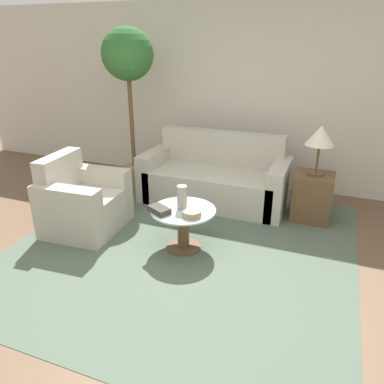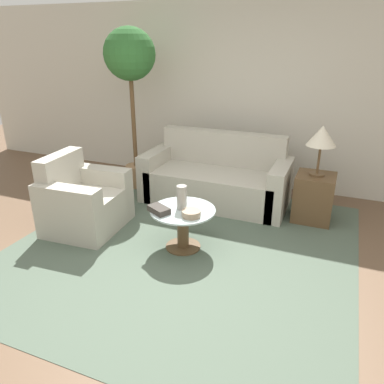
{
  "view_description": "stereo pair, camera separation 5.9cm",
  "coord_description": "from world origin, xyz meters",
  "px_view_note": "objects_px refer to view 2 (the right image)",
  "views": [
    {
      "loc": [
        1.22,
        -2.57,
        2.09
      ],
      "look_at": [
        -0.14,
        0.9,
        0.55
      ],
      "focal_mm": 35.0,
      "sensor_mm": 36.0,
      "label": 1
    },
    {
      "loc": [
        1.28,
        -2.55,
        2.09
      ],
      "look_at": [
        -0.14,
        0.9,
        0.55
      ],
      "focal_mm": 35.0,
      "sensor_mm": 36.0,
      "label": 2
    }
  ],
  "objects_px": {
    "armchair": "(82,203)",
    "vase": "(182,197)",
    "sofa_main": "(217,180)",
    "table_lamp": "(322,137)",
    "potted_plant": "(130,66)",
    "coffee_table": "(183,223)",
    "book_stack": "(159,210)",
    "bowl": "(191,214)"
  },
  "relations": [
    {
      "from": "armchair",
      "to": "coffee_table",
      "type": "height_order",
      "value": "armchair"
    },
    {
      "from": "sofa_main",
      "to": "book_stack",
      "type": "height_order",
      "value": "sofa_main"
    },
    {
      "from": "armchair",
      "to": "vase",
      "type": "relative_size",
      "value": 3.67
    },
    {
      "from": "sofa_main",
      "to": "vase",
      "type": "height_order",
      "value": "sofa_main"
    },
    {
      "from": "armchair",
      "to": "coffee_table",
      "type": "distance_m",
      "value": 1.28
    },
    {
      "from": "coffee_table",
      "to": "potted_plant",
      "type": "bearing_deg",
      "value": 134.56
    },
    {
      "from": "potted_plant",
      "to": "book_stack",
      "type": "distance_m",
      "value": 2.32
    },
    {
      "from": "sofa_main",
      "to": "bowl",
      "type": "bearing_deg",
      "value": -81.04
    },
    {
      "from": "table_lamp",
      "to": "potted_plant",
      "type": "height_order",
      "value": "potted_plant"
    },
    {
      "from": "armchair",
      "to": "bowl",
      "type": "distance_m",
      "value": 1.44
    },
    {
      "from": "armchair",
      "to": "vase",
      "type": "distance_m",
      "value": 1.3
    },
    {
      "from": "bowl",
      "to": "sofa_main",
      "type": "bearing_deg",
      "value": 98.96
    },
    {
      "from": "potted_plant",
      "to": "bowl",
      "type": "xyz_separation_m",
      "value": [
        1.52,
        -1.52,
        -1.25
      ]
    },
    {
      "from": "sofa_main",
      "to": "vase",
      "type": "distance_m",
      "value": 1.37
    },
    {
      "from": "sofa_main",
      "to": "coffee_table",
      "type": "height_order",
      "value": "sofa_main"
    },
    {
      "from": "potted_plant",
      "to": "book_stack",
      "type": "relative_size",
      "value": 8.33
    },
    {
      "from": "armchair",
      "to": "table_lamp",
      "type": "relative_size",
      "value": 1.56
    },
    {
      "from": "table_lamp",
      "to": "bowl",
      "type": "xyz_separation_m",
      "value": [
        -1.06,
        -1.35,
        -0.56
      ]
    },
    {
      "from": "table_lamp",
      "to": "coffee_table",
      "type": "bearing_deg",
      "value": -134.19
    },
    {
      "from": "table_lamp",
      "to": "potted_plant",
      "type": "xyz_separation_m",
      "value": [
        -2.58,
        0.17,
        0.69
      ]
    },
    {
      "from": "book_stack",
      "to": "armchair",
      "type": "bearing_deg",
      "value": -160.19
    },
    {
      "from": "vase",
      "to": "table_lamp",
      "type": "bearing_deg",
      "value": 45.06
    },
    {
      "from": "coffee_table",
      "to": "book_stack",
      "type": "bearing_deg",
      "value": -141.36
    },
    {
      "from": "table_lamp",
      "to": "bowl",
      "type": "relative_size",
      "value": 3.14
    },
    {
      "from": "coffee_table",
      "to": "bowl",
      "type": "relative_size",
      "value": 3.61
    },
    {
      "from": "vase",
      "to": "bowl",
      "type": "bearing_deg",
      "value": -39.33
    },
    {
      "from": "coffee_table",
      "to": "potted_plant",
      "type": "relative_size",
      "value": 0.3
    },
    {
      "from": "sofa_main",
      "to": "vase",
      "type": "xyz_separation_m",
      "value": [
        0.07,
        -1.34,
        0.28
      ]
    },
    {
      "from": "bowl",
      "to": "book_stack",
      "type": "xyz_separation_m",
      "value": [
        -0.34,
        -0.04,
        -0.0
      ]
    },
    {
      "from": "bowl",
      "to": "book_stack",
      "type": "distance_m",
      "value": 0.34
    },
    {
      "from": "armchair",
      "to": "potted_plant",
      "type": "bearing_deg",
      "value": 0.16
    },
    {
      "from": "bowl",
      "to": "book_stack",
      "type": "bearing_deg",
      "value": -173.55
    },
    {
      "from": "potted_plant",
      "to": "sofa_main",
      "type": "bearing_deg",
      "value": -2.06
    },
    {
      "from": "sofa_main",
      "to": "book_stack",
      "type": "distance_m",
      "value": 1.53
    },
    {
      "from": "table_lamp",
      "to": "book_stack",
      "type": "height_order",
      "value": "table_lamp"
    },
    {
      "from": "coffee_table",
      "to": "table_lamp",
      "type": "bearing_deg",
      "value": 45.81
    },
    {
      "from": "table_lamp",
      "to": "potted_plant",
      "type": "relative_size",
      "value": 0.26
    },
    {
      "from": "sofa_main",
      "to": "armchair",
      "type": "distance_m",
      "value": 1.81
    },
    {
      "from": "coffee_table",
      "to": "bowl",
      "type": "xyz_separation_m",
      "value": [
        0.14,
        -0.12,
        0.19
      ]
    },
    {
      "from": "sofa_main",
      "to": "bowl",
      "type": "relative_size",
      "value": 10.24
    },
    {
      "from": "vase",
      "to": "bowl",
      "type": "xyz_separation_m",
      "value": [
        0.16,
        -0.13,
        -0.09
      ]
    },
    {
      "from": "coffee_table",
      "to": "vase",
      "type": "bearing_deg",
      "value": 140.99
    }
  ]
}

